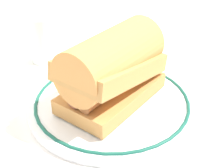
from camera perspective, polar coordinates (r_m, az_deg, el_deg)
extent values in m
plane|color=white|center=(0.57, 0.87, -2.39)|extent=(1.50, 1.50, 0.00)
cylinder|color=white|center=(0.55, 0.00, -3.45)|extent=(0.29, 0.29, 0.01)
torus|color=#195947|center=(0.54, 0.00, -2.94)|extent=(0.27, 0.27, 0.01)
cube|color=#CD8A48|center=(0.54, 0.00, -1.54)|extent=(0.18, 0.11, 0.03)
cylinder|color=#95552C|center=(0.52, 1.07, 0.27)|extent=(0.17, 0.03, 0.02)
cylinder|color=brown|center=(0.53, -1.04, 1.11)|extent=(0.17, 0.03, 0.02)
cube|color=tan|center=(0.51, 0.00, 3.23)|extent=(0.19, 0.11, 0.06)
cylinder|color=#D28C4A|center=(0.50, 0.00, 4.73)|extent=(0.18, 0.09, 0.09)
cylinder|color=silver|center=(0.69, -12.40, 7.98)|extent=(0.06, 0.06, 0.10)
cylinder|color=gold|center=(0.71, -12.14, 5.87)|extent=(0.05, 0.05, 0.04)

